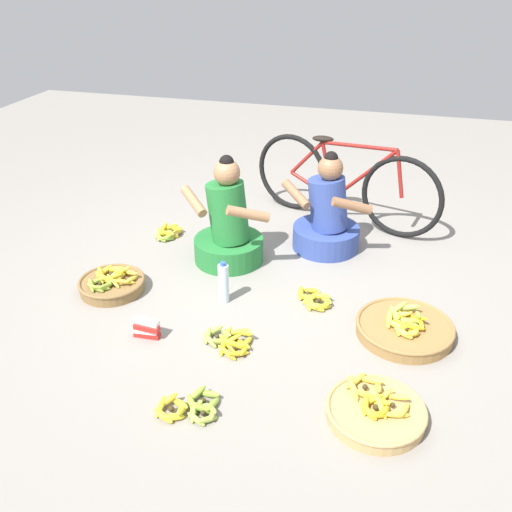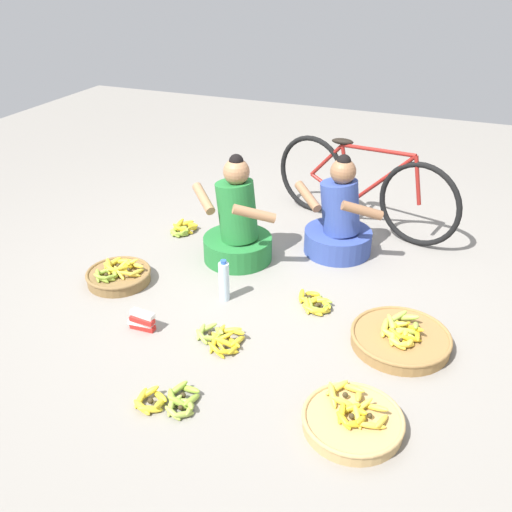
# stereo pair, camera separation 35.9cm
# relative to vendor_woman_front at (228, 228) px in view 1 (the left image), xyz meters

# --- Properties ---
(ground_plane) EXTENTS (10.00, 10.00, 0.00)m
(ground_plane) POSITION_rel_vendor_woman_front_xyz_m (0.35, -0.30, -0.27)
(ground_plane) COLOR gray
(vendor_woman_front) EXTENTS (0.73, 0.54, 0.83)m
(vendor_woman_front) POSITION_rel_vendor_woman_front_xyz_m (0.00, 0.00, 0.00)
(vendor_woman_front) COLOR #237233
(vendor_woman_front) RESTS_ON ground
(vendor_woman_behind) EXTENTS (0.72, 0.53, 0.79)m
(vendor_woman_behind) POSITION_rel_vendor_woman_front_xyz_m (0.68, 0.39, -0.02)
(vendor_woman_behind) COLOR #334793
(vendor_woman_behind) RESTS_ON ground
(bicycle_leaning) EXTENTS (1.63, 0.59, 0.73)m
(bicycle_leaning) POSITION_rel_vendor_woman_front_xyz_m (0.73, 0.91, 0.09)
(bicycle_leaning) COLOR black
(bicycle_leaning) RESTS_ON ground
(banana_basket_front_center) EXTENTS (0.60, 0.60, 0.16)m
(banana_basket_front_center) POSITION_rel_vendor_woman_front_xyz_m (1.33, -0.61, -0.22)
(banana_basket_front_center) COLOR olive
(banana_basket_front_center) RESTS_ON ground
(banana_basket_back_right) EXTENTS (0.51, 0.51, 0.15)m
(banana_basket_back_right) POSITION_rel_vendor_woman_front_xyz_m (1.21, -1.36, -0.22)
(banana_basket_back_right) COLOR tan
(banana_basket_back_right) RESTS_ON ground
(banana_basket_mid_left) EXTENTS (0.46, 0.46, 0.16)m
(banana_basket_mid_left) POSITION_rel_vendor_woman_front_xyz_m (-0.65, -0.62, -0.21)
(banana_basket_mid_left) COLOR brown
(banana_basket_mid_left) RESTS_ON ground
(loose_bananas_mid_right) EXTENTS (0.27, 0.27, 0.08)m
(loose_bananas_mid_right) POSITION_rel_vendor_woman_front_xyz_m (0.74, -0.41, -0.24)
(loose_bananas_mid_right) COLOR #8CAD38
(loose_bananas_mid_right) RESTS_ON ground
(loose_bananas_front_right) EXTENTS (0.22, 0.29, 0.10)m
(loose_bananas_front_right) POSITION_rel_vendor_woman_front_xyz_m (-0.61, 0.24, -0.24)
(loose_bananas_front_right) COLOR gold
(loose_bananas_front_right) RESTS_ON ground
(loose_bananas_front_left) EXTENTS (0.35, 0.29, 0.09)m
(loose_bananas_front_left) POSITION_rel_vendor_woman_front_xyz_m (0.29, -1.57, -0.24)
(loose_bananas_front_left) COLOR yellow
(loose_bananas_front_left) RESTS_ON ground
(loose_bananas_back_left) EXTENTS (0.34, 0.30, 0.10)m
(loose_bananas_back_left) POSITION_rel_vendor_woman_front_xyz_m (0.32, -0.98, -0.24)
(loose_bananas_back_left) COLOR gold
(loose_bananas_back_left) RESTS_ON ground
(water_bottle) EXTENTS (0.07, 0.07, 0.30)m
(water_bottle) POSITION_rel_vendor_woman_front_xyz_m (0.14, -0.55, -0.13)
(water_bottle) COLOR silver
(water_bottle) RESTS_ON ground
(packet_carton_stack) EXTENTS (0.18, 0.08, 0.12)m
(packet_carton_stack) POSITION_rel_vendor_woman_front_xyz_m (-0.19, -1.05, -0.21)
(packet_carton_stack) COLOR red
(packet_carton_stack) RESTS_ON ground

